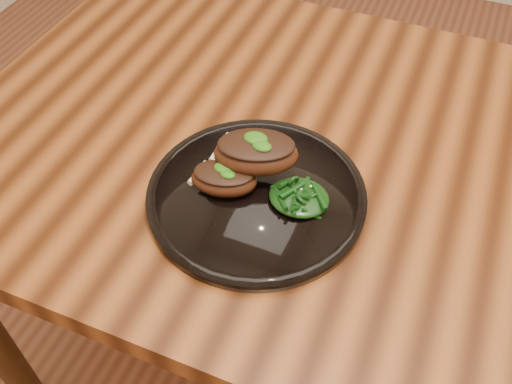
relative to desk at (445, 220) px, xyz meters
The scene contains 6 objects.
desk is the anchor object (origin of this frame).
plate 0.31m from the desk, 151.81° to the right, with size 0.31×0.31×0.02m.
lamb_chop_front 0.36m from the desk, 153.73° to the right, with size 0.10×0.08×0.04m.
lamb_chop_back 0.33m from the desk, 158.36° to the right, with size 0.14×0.11×0.05m.
herb_smear 0.33m from the desk, 166.12° to the right, with size 0.07×0.05×0.00m, color #154707.
greens_heap 0.27m from the desk, 146.18° to the right, with size 0.08×0.08×0.03m.
Camera 1 is at (-0.06, -0.63, 1.36)m, focal length 40.00 mm.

